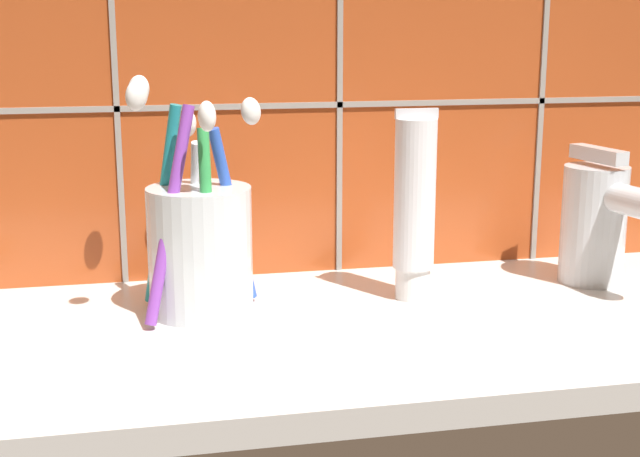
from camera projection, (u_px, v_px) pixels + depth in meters
sink_counter at (357, 334)px, 68.23cm from camera, size 77.10×30.23×2.00cm
tile_wall_backsplash at (316, 42)px, 77.95cm from camera, size 87.10×1.72×45.27cm
toothbrush_cup at (199, 243)px, 69.13cm from camera, size 11.29×10.95×18.65cm
toothpaste_tube at (414, 206)px, 72.11cm from camera, size 3.53×3.36×15.68cm
sink_faucet at (600, 220)px, 76.60cm from camera, size 5.55×12.13×11.89cm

